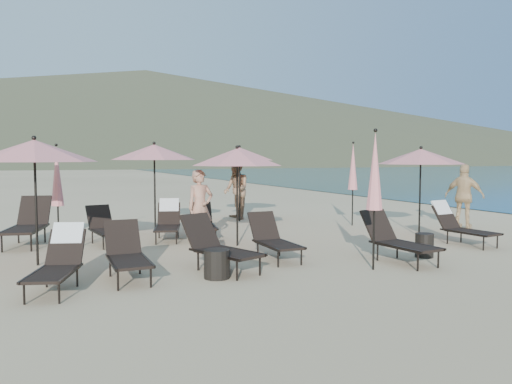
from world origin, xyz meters
name	(u,v)px	position (x,y,z in m)	size (l,w,h in m)	color
ground	(328,260)	(0.00, 0.00, 0.00)	(800.00, 800.00, 0.00)	#D6BA8C
volcanic_headland	(164,118)	(71.37, 302.62, 26.49)	(690.00, 690.00, 55.00)	brown
lounger_0	(59,260)	(-4.85, -0.14, 0.45)	(1.01, 1.60, 0.94)	black
lounger_1	(127,253)	(-3.80, 0.12, 0.42)	(0.63, 1.57, 0.90)	black
lounger_2	(219,245)	(-2.23, 0.05, 0.44)	(1.15, 1.77, 0.95)	black
lounger_3	(274,238)	(-0.91, 0.54, 0.41)	(0.61, 1.53, 0.87)	black
lounger_4	(397,239)	(1.12, -0.66, 0.44)	(0.75, 1.67, 0.94)	black
lounger_5	(460,224)	(3.74, 0.30, 0.46)	(0.71, 1.59, 0.96)	black
lounger_6	(28,223)	(-5.30, 4.25, 0.50)	(1.15, 1.97, 1.07)	black
lounger_7	(105,227)	(-3.69, 3.65, 0.40)	(0.76, 1.54, 0.85)	black
lounger_8	(168,221)	(-2.19, 3.73, 0.45)	(0.98, 1.61, 0.95)	black
lounger_9	(203,222)	(-1.37, 3.55, 0.39)	(0.85, 1.55, 0.84)	black
umbrella_open_0	(34,151)	(-5.13, 1.81, 2.11)	(2.21, 2.21, 2.38)	black
umbrella_open_1	(237,157)	(-1.00, 2.20, 1.99)	(2.09, 2.09, 2.25)	black
umbrella_open_2	(421,157)	(3.71, 1.58, 2.01)	(2.11, 2.11, 2.27)	black
umbrella_open_3	(154,152)	(-2.23, 4.96, 2.12)	(2.23, 2.23, 2.40)	black
umbrella_open_4	(239,154)	(0.67, 6.11, 2.09)	(2.20, 2.20, 2.37)	black
umbrella_closed_0	(375,172)	(0.29, -1.02, 1.73)	(0.29, 0.29, 2.49)	black
umbrella_closed_1	(353,167)	(3.33, 3.92, 1.70)	(0.29, 0.29, 2.45)	black
umbrella_closed_2	(57,177)	(-4.71, 3.06, 1.58)	(0.27, 0.27, 2.28)	black
side_table_0	(217,264)	(-2.45, -0.47, 0.24)	(0.43, 0.43, 0.48)	black
side_table_1	(424,245)	(1.90, -0.55, 0.24)	(0.36, 0.36, 0.48)	black
beachgoer_a	(200,208)	(-1.75, 2.57, 0.86)	(0.62, 0.41, 1.71)	tan
beachgoer_b	(236,189)	(0.78, 6.66, 0.96)	(0.94, 0.73, 1.92)	#9D7151
beachgoer_c	(464,196)	(5.85, 2.16, 0.90)	(1.06, 0.44, 1.80)	tan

